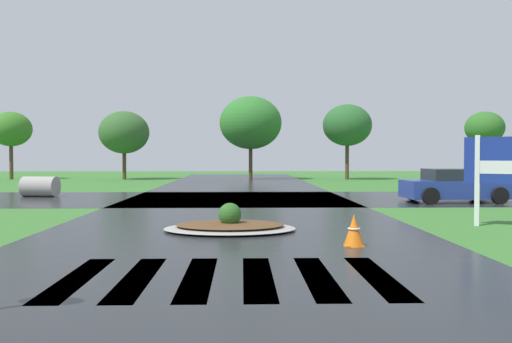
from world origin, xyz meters
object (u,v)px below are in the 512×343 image
Objects in this scene: median_island at (230,226)px; traffic_cone at (354,231)px; car_white_sedan at (454,187)px; drainage_pipe_stack at (40,187)px.

median_island is 4.93× the size of traffic_cone.
car_white_sedan is at bearing 42.42° from median_island.
traffic_cone is at bearing -123.15° from car_white_sedan.
drainage_pipe_stack is 2.50× the size of traffic_cone.
car_white_sedan is 11.81m from traffic_cone.
drainage_pipe_stack is (-17.22, 3.27, -0.17)m from car_white_sedan.
traffic_cone is (11.20, -13.42, -0.13)m from drainage_pipe_stack.
car_white_sedan is 2.45× the size of drainage_pipe_stack.
drainage_pipe_stack reaches higher than median_island.
median_island reaches higher than traffic_cone.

